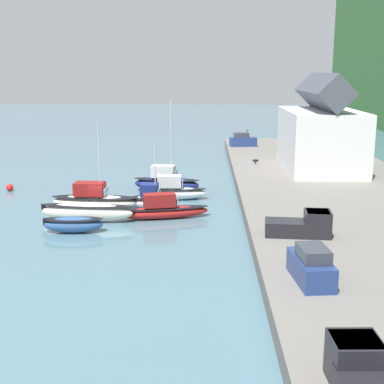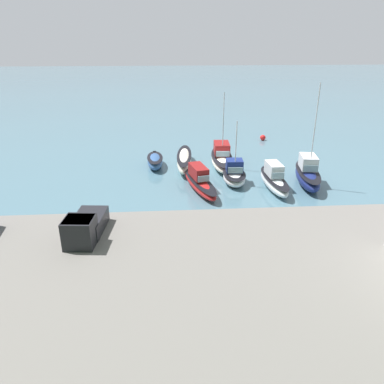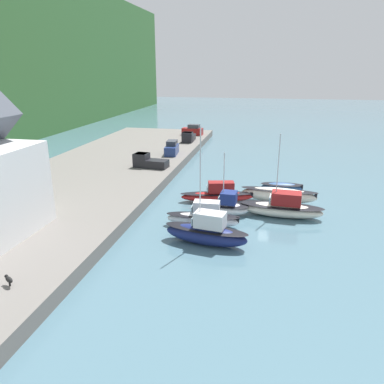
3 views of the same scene
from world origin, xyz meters
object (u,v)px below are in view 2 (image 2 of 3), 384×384
object	(u,v)px
moored_boat_3	(199,181)
moored_boat_4	(222,158)
moored_boat_1	(274,180)
moored_boat_6	(155,161)
moored_boat_2	(234,175)
moored_boat_5	(184,160)
moored_boat_0	(307,174)
pickup_truck_0	(85,227)
mooring_buoy_0	(263,138)

from	to	relation	value
moored_boat_3	moored_boat_4	bearing A→B (deg)	-127.80
moored_boat_1	moored_boat_6	xyz separation A→B (m)	(11.69, -7.45, -0.22)
moored_boat_2	moored_boat_3	size ratio (longest dim) A/B	0.76
moored_boat_3	moored_boat_6	world-z (taller)	moored_boat_3
moored_boat_2	moored_boat_4	bearing A→B (deg)	-81.45
moored_boat_4	moored_boat_5	size ratio (longest dim) A/B	0.99
moored_boat_0	moored_boat_4	distance (m)	10.04
moored_boat_5	moored_boat_4	bearing A→B (deg)	-172.05
moored_boat_2	moored_boat_4	size ratio (longest dim) A/B	0.76
moored_boat_2	moored_boat_3	xyz separation A→B (m)	(3.66, 1.39, -0.06)
moored_boat_6	pickup_truck_0	world-z (taller)	pickup_truck_0
moored_boat_2	mooring_buoy_0	world-z (taller)	moored_boat_2
moored_boat_4	moored_boat_6	distance (m)	7.62
moored_boat_0	moored_boat_6	distance (m)	16.68
moored_boat_1	moored_boat_4	distance (m)	8.37
moored_boat_1	moored_boat_4	size ratio (longest dim) A/B	0.84
moored_boat_1	moored_boat_3	size ratio (longest dim) A/B	0.84
moored_boat_5	pickup_truck_0	bearing A→B (deg)	71.22
moored_boat_2	moored_boat_6	size ratio (longest dim) A/B	1.28
moored_boat_2	mooring_buoy_0	xyz separation A→B (m)	(-7.09, -16.50, -0.49)
moored_boat_6	pickup_truck_0	distance (m)	18.67
moored_boat_2	moored_boat_3	world-z (taller)	moored_boat_2
moored_boat_5	pickup_truck_0	xyz separation A→B (m)	(7.61, 17.73, 1.16)
moored_boat_0	moored_boat_2	xyz separation A→B (m)	(7.23, -0.88, -0.22)
moored_boat_1	moored_boat_2	bearing A→B (deg)	-28.53
moored_boat_1	moored_boat_6	bearing A→B (deg)	-34.88
moored_boat_3	moored_boat_6	xyz separation A→B (m)	(4.43, -7.08, -0.12)
moored_boat_2	moored_boat_5	size ratio (longest dim) A/B	0.75
moored_boat_6	mooring_buoy_0	bearing A→B (deg)	-146.86
moored_boat_4	mooring_buoy_0	size ratio (longest dim) A/B	10.71
moored_boat_2	moored_boat_0	bearing A→B (deg)	176.67
pickup_truck_0	mooring_buoy_0	world-z (taller)	pickup_truck_0
moored_boat_1	moored_boat_4	world-z (taller)	moored_boat_4
moored_boat_6	pickup_truck_0	bearing A→B (deg)	74.32
moored_boat_0	moored_boat_1	world-z (taller)	moored_boat_0
moored_boat_0	moored_boat_5	xyz separation A→B (m)	(12.02, -6.17, -0.21)
moored_boat_0	pickup_truck_0	size ratio (longest dim) A/B	2.05
moored_boat_1	moored_boat_6	world-z (taller)	moored_boat_1
moored_boat_1	pickup_truck_0	world-z (taller)	pickup_truck_0
moored_boat_2	moored_boat_5	distance (m)	7.13
moored_boat_4	moored_boat_6	size ratio (longest dim) A/B	1.68
mooring_buoy_0	moored_boat_1	bearing A→B (deg)	79.15
moored_boat_6	mooring_buoy_0	xyz separation A→B (m)	(-15.19, -10.82, -0.31)
moored_boat_5	mooring_buoy_0	size ratio (longest dim) A/B	10.82
moored_boat_1	pickup_truck_0	xyz separation A→B (m)	(15.99, 10.67, 1.12)
moored_boat_3	mooring_buoy_0	size ratio (longest dim) A/B	10.71
mooring_buoy_0	moored_boat_0	bearing A→B (deg)	90.45
pickup_truck_0	moored_boat_0	bearing A→B (deg)	-144.20
moored_boat_3	moored_boat_4	xyz separation A→B (m)	(-3.18, -6.94, 0.14)
moored_boat_5	pickup_truck_0	distance (m)	19.32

